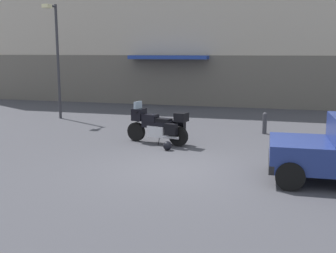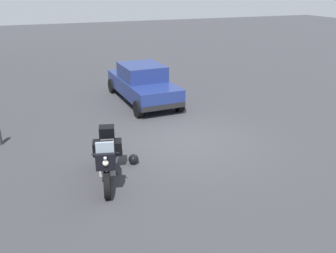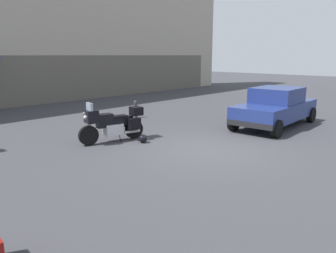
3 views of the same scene
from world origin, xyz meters
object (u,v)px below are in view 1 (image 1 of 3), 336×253
bollard_curbside (265,122)px  streetlamp_curbside (56,51)px  motorcycle (158,125)px  helmet (167,146)px

bollard_curbside → streetlamp_curbside: bearing=173.2°
motorcycle → bollard_curbside: size_ratio=2.79×
motorcycle → helmet: (0.56, -0.83, -0.48)m
streetlamp_curbside → helmet: bearing=-35.6°
helmet → streetlamp_curbside: 8.37m
helmet → streetlamp_curbside: size_ratio=0.06×
bollard_curbside → helmet: bearing=-128.4°
motorcycle → streetlamp_curbside: (-5.83, 3.74, 2.42)m
streetlamp_curbside → motorcycle: bearing=-32.7°
helmet → bollard_curbside: size_ratio=0.35×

